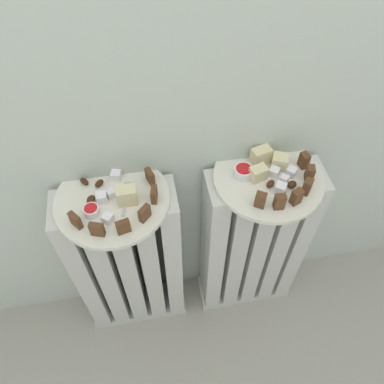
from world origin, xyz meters
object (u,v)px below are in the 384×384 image
Objects in this scene: plate_right at (268,178)px; fork at (126,196)px; radiator_left at (130,265)px; radiator_right at (252,245)px; jam_bowl_right at (243,171)px; plate_left at (112,199)px; jam_bowl_left at (91,210)px.

fork reaches higher than plate_right.
radiator_left and radiator_right have the same top height.
plate_left is at bearing -177.27° from jam_bowl_right.
jam_bowl_left is 0.09m from fork.
radiator_left is at bearing 90.00° from plate_left.
plate_left is 0.06m from jam_bowl_left.
radiator_right is 0.56m from jam_bowl_left.
jam_bowl_left reaches higher than plate_right.
radiator_right is 17.51× the size of jam_bowl_left.
jam_bowl_left reaches higher than plate_left.
plate_left is 5.85× the size of jam_bowl_right.
plate_left is at bearing -180.00° from radiator_right.
jam_bowl_left reaches higher than radiator_right.
radiator_right is (0.39, 0.00, 0.00)m from radiator_left.
plate_left is 0.33m from jam_bowl_right.
plate_right is 7.60× the size of jam_bowl_left.
plate_left is (-0.39, -0.00, 0.33)m from radiator_right.
plate_right is 5.85× the size of jam_bowl_right.
plate_left is (0.00, -0.00, 0.33)m from radiator_left.
radiator_left is 6.26× the size of fork.
fork is (-0.36, -0.00, 0.01)m from plate_right.
jam_bowl_right is 0.29m from fork.
plate_right is at bearing -90.00° from radiator_right.
jam_bowl_left is 0.77× the size of jam_bowl_right.
fork is (0.08, 0.04, -0.01)m from jam_bowl_left.
jam_bowl_right is at bearing 8.15° from jam_bowl_left.
jam_bowl_left is at bearing -171.85° from jam_bowl_right.
radiator_right is at bearing 0.06° from fork.
plate_right reaches higher than radiator_left.
plate_left is at bearing 39.34° from jam_bowl_left.
fork is (0.03, -0.00, 0.34)m from radiator_left.
plate_right is 0.44m from jam_bowl_left.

